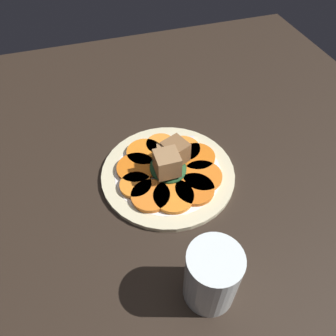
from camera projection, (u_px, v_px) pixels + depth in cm
name	position (u px, v px, depth cm)	size (l,w,h in cm)	color
table_slab	(168.00, 178.00, 67.49)	(120.00, 120.00, 2.00)	black
plate	(168.00, 173.00, 66.35)	(26.88, 26.88, 1.05)	beige
carrot_slice_0	(136.00, 185.00, 63.02)	(6.20, 6.20, 0.84)	orange
carrot_slice_1	(151.00, 196.00, 61.36)	(7.41, 7.41, 0.84)	orange
carrot_slice_2	(174.00, 196.00, 61.26)	(7.73, 7.73, 0.84)	orange
carrot_slice_3	(195.00, 189.00, 62.37)	(7.54, 7.54, 0.84)	orange
carrot_slice_4	(202.00, 176.00, 64.53)	(7.79, 7.79, 0.84)	orange
carrot_slice_5	(197.00, 157.00, 67.97)	(7.58, 7.58, 0.84)	orange
carrot_slice_6	(183.00, 149.00, 69.48)	(7.51, 7.51, 0.84)	orange
carrot_slice_7	(161.00, 145.00, 70.38)	(6.32, 6.32, 0.84)	orange
carrot_slice_8	(145.00, 152.00, 68.84)	(7.59, 7.59, 0.84)	orange
carrot_slice_9	(136.00, 168.00, 65.93)	(7.90, 7.90, 0.84)	orange
center_pile	(169.00, 161.00, 63.49)	(8.09, 8.24, 6.58)	#1E4723
fork	(197.00, 167.00, 66.46)	(17.15, 5.36, 0.40)	silver
water_glass	(212.00, 276.00, 46.80)	(7.94, 7.94, 11.21)	silver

